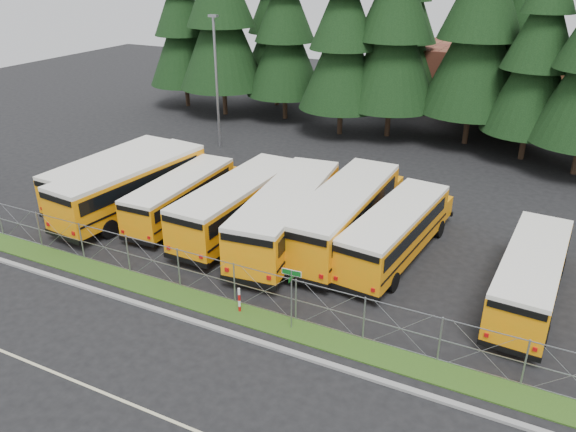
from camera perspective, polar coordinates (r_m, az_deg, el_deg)
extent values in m
plane|color=black|center=(25.76, -2.29, -8.18)|extent=(120.00, 120.00, 0.00)
cube|color=gray|center=(23.55, -5.96, -11.72)|extent=(50.00, 0.25, 0.12)
cube|color=#204112|center=(24.53, -4.21, -10.05)|extent=(50.00, 1.40, 0.06)
cube|color=beige|center=(20.64, -13.54, -18.90)|extent=(50.00, 0.12, 0.01)
cube|color=brown|center=(60.06, 22.18, 12.55)|extent=(22.00, 10.00, 6.00)
cylinder|color=gray|center=(22.98, 0.35, -8.52)|extent=(0.06, 0.06, 2.80)
cube|color=#0C5818|center=(22.30, 0.36, -5.78)|extent=(0.80, 0.07, 0.22)
cube|color=white|center=(22.30, 0.36, -5.78)|extent=(0.84, 0.06, 0.26)
cube|color=#0C5818|center=(22.42, 0.36, -6.30)|extent=(0.05, 0.55, 0.18)
cylinder|color=#B20C0C|center=(24.49, -4.97, -8.53)|extent=(0.11, 0.11, 1.20)
cylinder|color=gray|center=(44.82, -7.24, 13.08)|extent=(0.20, 0.20, 10.00)
cube|color=gray|center=(44.07, -7.61, 19.51)|extent=(0.70, 0.35, 0.18)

